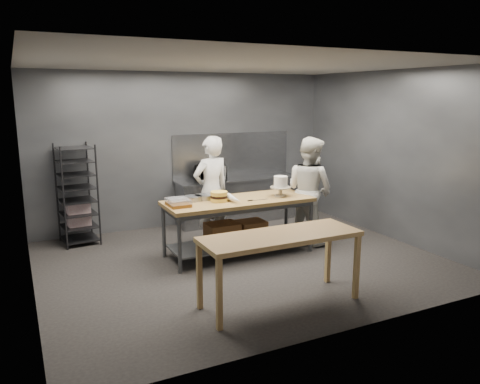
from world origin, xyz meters
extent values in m
plane|color=black|center=(0.00, 0.00, 0.00)|extent=(6.00, 6.00, 0.00)
cube|color=#4C4F54|center=(0.00, 2.50, 1.50)|extent=(6.00, 0.04, 3.00)
cube|color=brown|center=(0.10, 0.33, 0.89)|extent=(2.40, 0.90, 0.06)
cube|color=#47494C|center=(0.10, 0.33, 0.20)|extent=(2.25, 0.75, 0.03)
cylinder|color=#47494C|center=(-1.04, -0.06, 0.43)|extent=(0.06, 0.06, 0.86)
cylinder|color=#47494C|center=(-1.04, 0.72, 0.43)|extent=(0.06, 0.06, 0.86)
cylinder|color=#47494C|center=(1.24, -0.06, 0.43)|extent=(0.06, 0.06, 0.86)
cylinder|color=#47494C|center=(1.24, 0.72, 0.43)|extent=(0.06, 0.06, 0.86)
cube|color=brown|center=(-0.20, 0.32, 0.39)|extent=(0.50, 0.40, 0.35)
cube|color=brown|center=(0.37, 0.41, 0.36)|extent=(0.45, 0.38, 0.30)
cube|color=#9B6840|center=(-0.25, -1.57, 0.87)|extent=(2.00, 0.70, 0.06)
cube|color=#9B6840|center=(-1.20, -1.87, 0.42)|extent=(0.06, 0.06, 0.84)
cube|color=#9B6840|center=(-1.20, -1.27, 0.42)|extent=(0.06, 0.06, 0.84)
cube|color=#9B6840|center=(0.70, -1.87, 0.42)|extent=(0.06, 0.06, 0.84)
cube|color=#9B6840|center=(0.70, -1.27, 0.42)|extent=(0.06, 0.06, 0.84)
cube|color=slate|center=(1.00, 2.18, 0.88)|extent=(2.60, 0.60, 0.04)
cube|color=slate|center=(1.00, 2.18, 0.43)|extent=(2.56, 0.56, 0.86)
cube|color=slate|center=(1.00, 2.48, 1.35)|extent=(2.60, 0.02, 0.90)
cube|color=black|center=(-2.16, 2.10, 0.88)|extent=(0.66, 0.70, 1.75)
cube|color=white|center=(-2.16, 2.10, 0.54)|extent=(0.40, 0.28, 0.45)
imported|color=white|center=(-0.08, 1.03, 0.95)|extent=(0.76, 0.58, 1.89)
imported|color=silver|center=(1.51, 0.40, 0.93)|extent=(0.92, 1.06, 1.86)
imported|color=black|center=(0.38, 2.18, 1.05)|extent=(0.54, 0.37, 0.30)
cylinder|color=#ACA18A|center=(0.83, 0.24, 0.93)|extent=(0.20, 0.20, 0.02)
cylinder|color=#ACA18A|center=(0.83, 0.24, 1.00)|extent=(0.06, 0.06, 0.12)
cylinder|color=#ACA18A|center=(0.83, 0.24, 1.07)|extent=(0.34, 0.34, 0.02)
cylinder|color=white|center=(0.83, 0.24, 1.17)|extent=(0.22, 0.22, 0.18)
cylinder|color=#EEC44B|center=(-0.24, 0.32, 0.95)|extent=(0.27, 0.27, 0.06)
cylinder|color=black|center=(-0.24, 0.32, 1.00)|extent=(0.27, 0.27, 0.04)
cylinder|color=#EEC44B|center=(-0.24, 0.32, 1.05)|extent=(0.27, 0.27, 0.06)
cylinder|color=gray|center=(-0.59, 0.55, 0.96)|extent=(0.28, 0.28, 0.07)
cylinder|color=gray|center=(-0.40, 0.58, 0.96)|extent=(0.29, 0.29, 0.07)
cylinder|color=gray|center=(-0.87, 0.53, 0.96)|extent=(0.27, 0.27, 0.07)
cone|color=white|center=(-0.07, 0.14, 0.98)|extent=(0.14, 0.39, 0.12)
cube|color=slate|center=(0.40, 0.14, 0.92)|extent=(0.28, 0.02, 0.00)
cube|color=black|center=(0.22, 0.14, 0.93)|extent=(0.09, 0.02, 0.02)
cube|color=#A96921|center=(-0.92, 0.22, 0.95)|extent=(0.30, 0.20, 0.05)
cube|color=silver|center=(-0.92, 0.22, 1.00)|extent=(0.31, 0.21, 0.06)
cube|color=#A96921|center=(-0.92, 0.40, 0.95)|extent=(0.30, 0.20, 0.05)
cube|color=silver|center=(-0.92, 0.40, 1.00)|extent=(0.31, 0.21, 0.06)
camera|label=1|loc=(-3.08, -6.26, 2.55)|focal=35.00mm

